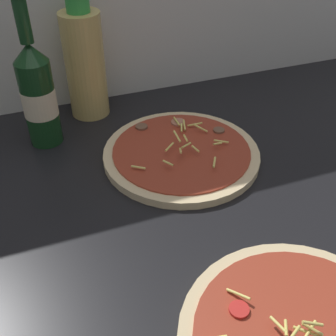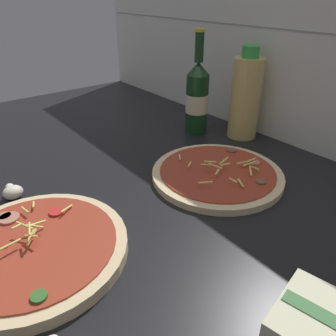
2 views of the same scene
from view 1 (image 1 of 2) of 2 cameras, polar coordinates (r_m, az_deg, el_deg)
name	(u,v)px [view 1 (image 1 of 2)]	position (r cm, az deg, el deg)	size (l,w,h in cm)	color
counter_slab	(191,237)	(63.53, 3.17, -9.29)	(160.00, 90.00, 2.50)	black
pizza_far	(181,153)	(76.10, 1.81, 1.99)	(28.13, 28.13, 3.93)	beige
beer_bottle	(38,93)	(79.50, -17.22, 9.62)	(6.16, 6.16, 27.35)	#143819
oil_bottle	(85,64)	(86.99, -11.18, 13.69)	(7.88, 7.88, 23.78)	#D6B766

